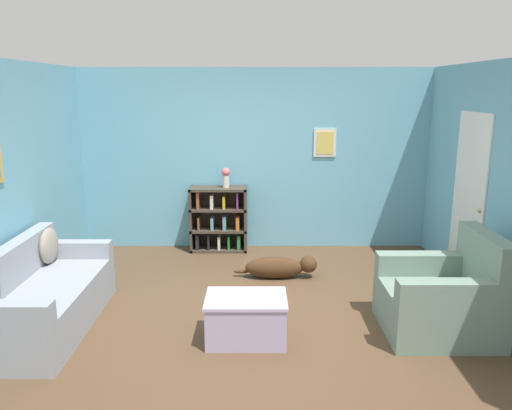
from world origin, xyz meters
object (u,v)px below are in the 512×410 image
Objects in this scene: coffee_table at (247,317)px; bookshelf at (220,220)px; recliner_chair at (445,298)px; vase at (227,176)px; couch at (43,297)px; dog at (281,267)px.

bookshelf is at bearing 99.43° from coffee_table.
bookshelf is 0.92× the size of recliner_chair.
bookshelf is 3.29× the size of vase.
coffee_table is at bearing -80.57° from bookshelf.
vase is (0.11, -0.02, 0.64)m from bookshelf.
coffee_table is at bearing -174.88° from recliner_chair.
dog is (2.40, 1.32, -0.17)m from couch.
bookshelf is at bearing 57.67° from couch.
bookshelf reaches higher than coffee_table.
bookshelf is at bearing 126.56° from dog.
recliner_chair reaches higher than coffee_table.
couch is at bearing 172.68° from coffee_table.
dog is at bearing -56.91° from vase.
bookshelf is 3.46m from recliner_chair.
bookshelf is 1.44m from dog.
couch is at bearing -122.33° from bookshelf.
couch is 6.40× the size of vase.
couch is at bearing -151.10° from dog.
coffee_table is (0.45, -2.71, -0.22)m from bookshelf.
recliner_chair is at bearing -43.03° from dog.
dog is 1.64m from vase.
vase is at bearing 55.60° from couch.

